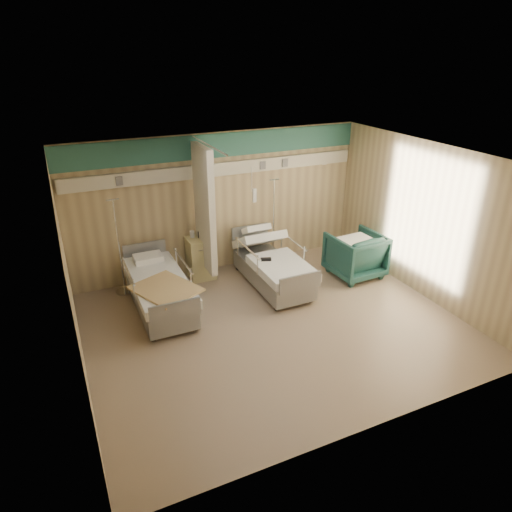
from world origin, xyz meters
The scene contains 13 objects.
ground centered at (0.00, 0.00, 0.00)m, with size 6.00×5.00×0.00m, color gray.
room_walls centered at (-0.03, 0.25, 1.86)m, with size 6.04×5.04×2.82m.
bed_right centered at (0.60, 1.30, 0.32)m, with size 1.00×2.16×0.63m, color white, non-canonical shape.
bed_left centered at (-1.60, 1.30, 0.32)m, with size 1.00×2.16×0.63m, color white, non-canonical shape.
bedside_cabinet centered at (-0.55, 2.20, 0.42)m, with size 0.50×0.48×0.85m, color #CCC17F.
visitor_armchair centered at (2.31, 1.00, 0.45)m, with size 0.96×0.99×0.90m, color #1D4844.
waffle_blanket centered at (2.27, 0.95, 0.94)m, with size 0.69×0.61×0.08m, color white.
iv_stand_right centered at (1.10, 2.28, 0.37)m, with size 0.33×0.33×1.83m.
iv_stand_left centered at (-2.08, 2.21, 0.38)m, with size 0.33×0.33×1.85m.
call_remote centered at (0.39, 1.17, 0.65)m, with size 0.19×0.09×0.04m, color black.
tan_blanket centered at (-1.59, 0.84, 0.65)m, with size 0.82×1.03×0.04m, color tan.
toiletry_bag centered at (-0.44, 2.26, 0.92)m, with size 0.24×0.16×0.13m, color black.
white_cup centered at (-0.66, 2.31, 0.92)m, with size 0.09×0.09×0.13m, color white.
Camera 1 is at (-2.96, -5.74, 4.27)m, focal length 32.00 mm.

